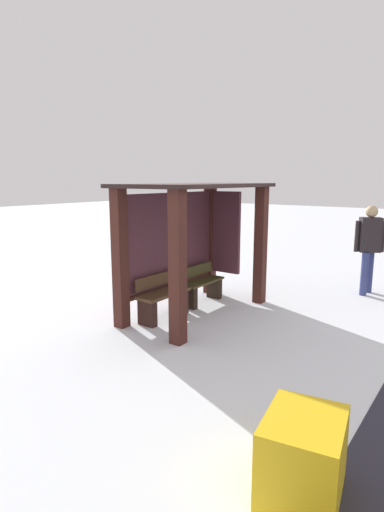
{
  "coord_description": "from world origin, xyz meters",
  "views": [
    {
      "loc": [
        -5.61,
        -4.05,
        2.33
      ],
      "look_at": [
        -0.4,
        -0.19,
        1.11
      ],
      "focal_mm": 28.69,
      "sensor_mm": 36.0,
      "label": 1
    }
  ],
  "objects_px": {
    "bus_shelter": "(191,229)",
    "bench_left_inside": "(163,299)",
    "grit_bin": "(303,456)",
    "bench_center_inside": "(201,286)",
    "person_walking": "(369,243)"
  },
  "relations": [
    {
      "from": "bench_left_inside",
      "to": "grit_bin",
      "type": "relative_size",
      "value": 1.47
    },
    {
      "from": "bus_shelter",
      "to": "grit_bin",
      "type": "xyz_separation_m",
      "value": [
        -3.06,
        -3.3,
        -1.17
      ]
    },
    {
      "from": "bench_left_inside",
      "to": "grit_bin",
      "type": "distance_m",
      "value": 4.16
    },
    {
      "from": "bench_left_inside",
      "to": "person_walking",
      "type": "relative_size",
      "value": 0.57
    },
    {
      "from": "bus_shelter",
      "to": "bench_left_inside",
      "type": "bearing_deg",
      "value": 171.63
    },
    {
      "from": "bench_center_inside",
      "to": "grit_bin",
      "type": "bearing_deg",
      "value": -135.96
    },
    {
      "from": "bench_center_inside",
      "to": "grit_bin",
      "type": "relative_size",
      "value": 1.47
    },
    {
      "from": "bench_left_inside",
      "to": "grit_bin",
      "type": "xyz_separation_m",
      "value": [
        -2.39,
        -3.4,
        -0.04
      ]
    },
    {
      "from": "bench_center_inside",
      "to": "grit_bin",
      "type": "xyz_separation_m",
      "value": [
        -3.52,
        -3.4,
        -0.02
      ]
    },
    {
      "from": "bench_left_inside",
      "to": "bench_center_inside",
      "type": "distance_m",
      "value": 1.13
    },
    {
      "from": "bench_center_inside",
      "to": "bench_left_inside",
      "type": "bearing_deg",
      "value": -179.88
    },
    {
      "from": "person_walking",
      "to": "grit_bin",
      "type": "relative_size",
      "value": 2.59
    },
    {
      "from": "bus_shelter",
      "to": "bench_center_inside",
      "type": "height_order",
      "value": "bus_shelter"
    },
    {
      "from": "grit_bin",
      "to": "person_walking",
      "type": "bearing_deg",
      "value": 9.65
    },
    {
      "from": "bus_shelter",
      "to": "bench_center_inside",
      "type": "distance_m",
      "value": 1.24
    }
  ]
}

